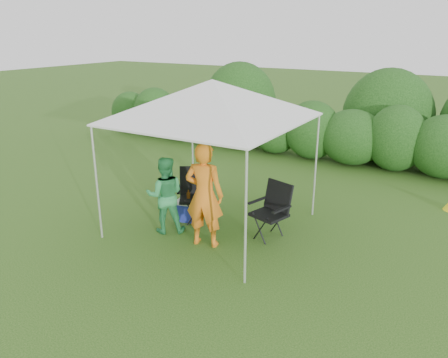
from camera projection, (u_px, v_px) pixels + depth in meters
The scene contains 9 objects.
ground at pixel (199, 235), 8.20m from camera, with size 70.00×70.00×0.00m, color #3B641F.
hedge at pixel (316, 132), 12.76m from camera, with size 15.76×1.53×1.80m.
canopy at pixel (212, 100), 7.81m from camera, with size 3.10×3.10×2.83m.
chair_right at pixel (273, 207), 7.98m from camera, with size 0.75×0.72×1.03m.
chair_left at pixel (195, 191), 8.75m from camera, with size 0.83×0.81×1.06m.
man at pixel (204, 195), 7.56m from camera, with size 0.69×0.45×1.88m, color orange.
woman at pixel (165, 195), 8.14m from camera, with size 0.71×0.56×1.47m, color #349F58.
cooler at pixel (188, 211), 8.80m from camera, with size 0.53×0.44×0.40m.
bottle at pixel (189, 196), 8.63m from camera, with size 0.07×0.07×0.27m, color #592D0C.
Camera 1 is at (4.18, -6.14, 3.66)m, focal length 35.00 mm.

